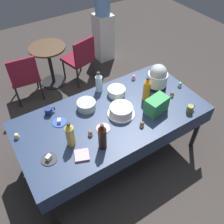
{
  "coord_description": "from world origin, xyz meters",
  "views": [
    {
      "loc": [
        -1.04,
        -1.65,
        2.74
      ],
      "look_at": [
        0.0,
        0.0,
        0.8
      ],
      "focal_mm": 38.9,
      "sensor_mm": 36.0,
      "label": 1
    }
  ],
  "objects_px": {
    "cupcake_mint": "(134,77)",
    "water_cooler": "(103,31)",
    "glass_salad_bowl": "(86,105)",
    "soda_bottle_orange_juice": "(147,89)",
    "cupcake_lemon": "(90,133)",
    "ceramic_snack_bowl": "(116,91)",
    "dessert_plate_coral": "(103,128)",
    "soda_bottle_ginger_ale": "(70,135)",
    "soda_carton": "(157,105)",
    "slow_cooker": "(158,77)",
    "maroon_chair_right": "(80,57)",
    "soda_bottle_cola": "(102,137)",
    "coffee_mug_olive": "(190,109)",
    "cupcake_berry": "(17,136)",
    "cupcake_rose": "(180,85)",
    "frosted_layer_cake": "(121,111)",
    "cupcake_vanilla": "(142,124)",
    "dessert_plate_cobalt": "(59,122)",
    "soda_bottle_water": "(99,82)",
    "cupcake_cocoa": "(172,94)",
    "round_cafe_table": "(49,59)",
    "potluck_table": "(112,119)",
    "dessert_plate_charcoal": "(49,159)",
    "maroon_chair_left": "(24,75)"
  },
  "relations": [
    {
      "from": "ceramic_snack_bowl",
      "to": "soda_carton",
      "type": "distance_m",
      "value": 0.55
    },
    {
      "from": "ceramic_snack_bowl",
      "to": "dessert_plate_coral",
      "type": "height_order",
      "value": "ceramic_snack_bowl"
    },
    {
      "from": "soda_bottle_cola",
      "to": "soda_bottle_water",
      "type": "bearing_deg",
      "value": 62.14
    },
    {
      "from": "dessert_plate_coral",
      "to": "maroon_chair_right",
      "type": "distance_m",
      "value": 1.92
    },
    {
      "from": "ceramic_snack_bowl",
      "to": "maroon_chair_right",
      "type": "height_order",
      "value": "maroon_chair_right"
    },
    {
      "from": "soda_bottle_ginger_ale",
      "to": "round_cafe_table",
      "type": "height_order",
      "value": "soda_bottle_ginger_ale"
    },
    {
      "from": "cupcake_berry",
      "to": "water_cooler",
      "type": "bearing_deg",
      "value": 40.88
    },
    {
      "from": "cupcake_rose",
      "to": "soda_bottle_orange_juice",
      "type": "height_order",
      "value": "soda_bottle_orange_juice"
    },
    {
      "from": "glass_salad_bowl",
      "to": "soda_bottle_orange_juice",
      "type": "relative_size",
      "value": 0.7
    },
    {
      "from": "cupcake_berry",
      "to": "coffee_mug_olive",
      "type": "relative_size",
      "value": 0.58
    },
    {
      "from": "cupcake_lemon",
      "to": "ceramic_snack_bowl",
      "type": "bearing_deg",
      "value": 34.63
    },
    {
      "from": "cupcake_cocoa",
      "to": "round_cafe_table",
      "type": "bearing_deg",
      "value": 112.94
    },
    {
      "from": "soda_bottle_cola",
      "to": "coffee_mug_olive",
      "type": "bearing_deg",
      "value": -5.45
    },
    {
      "from": "cupcake_mint",
      "to": "water_cooler",
      "type": "relative_size",
      "value": 0.05
    },
    {
      "from": "dessert_plate_cobalt",
      "to": "soda_bottle_water",
      "type": "relative_size",
      "value": 0.57
    },
    {
      "from": "cupcake_vanilla",
      "to": "frosted_layer_cake",
      "type": "bearing_deg",
      "value": 107.33
    },
    {
      "from": "cupcake_rose",
      "to": "round_cafe_table",
      "type": "xyz_separation_m",
      "value": [
        -1.07,
        1.93,
        -0.28
      ]
    },
    {
      "from": "dessert_plate_coral",
      "to": "soda_bottle_ginger_ale",
      "type": "xyz_separation_m",
      "value": [
        -0.38,
        -0.01,
        0.13
      ]
    },
    {
      "from": "potluck_table",
      "to": "dessert_plate_cobalt",
      "type": "relative_size",
      "value": 14.05
    },
    {
      "from": "cupcake_vanilla",
      "to": "soda_carton",
      "type": "bearing_deg",
      "value": 19.54
    },
    {
      "from": "dessert_plate_coral",
      "to": "soda_bottle_orange_juice",
      "type": "bearing_deg",
      "value": 11.68
    },
    {
      "from": "cupcake_rose",
      "to": "frosted_layer_cake",
      "type": "bearing_deg",
      "value": -179.37
    },
    {
      "from": "dessert_plate_coral",
      "to": "cupcake_lemon",
      "type": "height_order",
      "value": "cupcake_lemon"
    },
    {
      "from": "potluck_table",
      "to": "cupcake_berry",
      "type": "bearing_deg",
      "value": 166.39
    },
    {
      "from": "cupcake_rose",
      "to": "dessert_plate_coral",
      "type": "bearing_deg",
      "value": -175.67
    },
    {
      "from": "slow_cooker",
      "to": "maroon_chair_left",
      "type": "height_order",
      "value": "slow_cooker"
    },
    {
      "from": "soda_bottle_orange_juice",
      "to": "coffee_mug_olive",
      "type": "xyz_separation_m",
      "value": [
        0.29,
        -0.46,
        -0.1
      ]
    },
    {
      "from": "maroon_chair_right",
      "to": "ceramic_snack_bowl",
      "type": "bearing_deg",
      "value": -97.13
    },
    {
      "from": "slow_cooker",
      "to": "maroon_chair_left",
      "type": "distance_m",
      "value": 2.07
    },
    {
      "from": "soda_carton",
      "to": "cupcake_mint",
      "type": "bearing_deg",
      "value": 67.18
    },
    {
      "from": "coffee_mug_olive",
      "to": "water_cooler",
      "type": "height_order",
      "value": "water_cooler"
    },
    {
      "from": "cupcake_cocoa",
      "to": "soda_bottle_water",
      "type": "relative_size",
      "value": 0.24
    },
    {
      "from": "cupcake_lemon",
      "to": "coffee_mug_olive",
      "type": "height_order",
      "value": "coffee_mug_olive"
    },
    {
      "from": "dessert_plate_charcoal",
      "to": "cupcake_vanilla",
      "type": "distance_m",
      "value": 1.03
    },
    {
      "from": "frosted_layer_cake",
      "to": "cupcake_berry",
      "type": "bearing_deg",
      "value": 165.64
    },
    {
      "from": "dessert_plate_charcoal",
      "to": "soda_bottle_ginger_ale",
      "type": "relative_size",
      "value": 0.51
    },
    {
      "from": "soda_bottle_cola",
      "to": "potluck_table",
      "type": "bearing_deg",
      "value": 45.93
    },
    {
      "from": "soda_bottle_orange_juice",
      "to": "soda_bottle_ginger_ale",
      "type": "relative_size",
      "value": 1.02
    },
    {
      "from": "frosted_layer_cake",
      "to": "soda_carton",
      "type": "bearing_deg",
      "value": -26.71
    },
    {
      "from": "ceramic_snack_bowl",
      "to": "round_cafe_table",
      "type": "bearing_deg",
      "value": 100.31
    },
    {
      "from": "coffee_mug_olive",
      "to": "round_cafe_table",
      "type": "bearing_deg",
      "value": 109.81
    },
    {
      "from": "frosted_layer_cake",
      "to": "cupcake_cocoa",
      "type": "relative_size",
      "value": 4.68
    },
    {
      "from": "ceramic_snack_bowl",
      "to": "cupcake_lemon",
      "type": "height_order",
      "value": "ceramic_snack_bowl"
    },
    {
      "from": "slow_cooker",
      "to": "maroon_chair_right",
      "type": "distance_m",
      "value": 1.63
    },
    {
      "from": "soda_bottle_orange_juice",
      "to": "soda_carton",
      "type": "height_order",
      "value": "soda_bottle_orange_juice"
    },
    {
      "from": "cupcake_rose",
      "to": "maroon_chair_left",
      "type": "distance_m",
      "value": 2.34
    },
    {
      "from": "soda_carton",
      "to": "water_cooler",
      "type": "relative_size",
      "value": 0.21
    },
    {
      "from": "cupcake_berry",
      "to": "soda_carton",
      "type": "relative_size",
      "value": 0.26
    },
    {
      "from": "round_cafe_table",
      "to": "soda_bottle_ginger_ale",
      "type": "bearing_deg",
      "value": -104.41
    },
    {
      "from": "cupcake_berry",
      "to": "cupcake_vanilla",
      "type": "bearing_deg",
      "value": -25.12
    }
  ]
}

